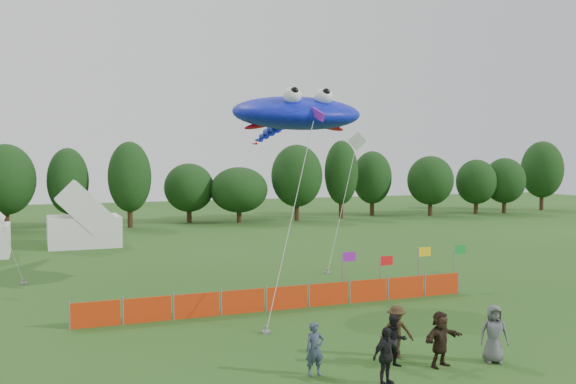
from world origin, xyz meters
name	(u,v)px	position (x,y,z in m)	size (l,w,h in m)	color
ground	(358,365)	(0.00, 0.00, 0.00)	(160.00, 160.00, 0.00)	#234C16
treeline	(155,183)	(1.61, 44.93, 4.18)	(104.57, 8.78, 8.36)	#382314
tent_right	(84,221)	(-6.01, 32.10, 1.86)	(5.22, 4.18, 3.69)	white
barrier_fence	(287,298)	(0.69, 7.86, 0.50)	(17.90, 0.06, 1.00)	red
flag_row	(403,264)	(7.20, 8.93, 1.42)	(6.73, 0.49, 2.21)	gray
spectator_a	(315,349)	(-1.67, -0.38, 0.81)	(0.59, 0.39, 1.62)	#313C51
spectator_b	(395,341)	(0.98, -0.59, 0.83)	(0.80, 0.63, 1.65)	black
spectator_c	(396,331)	(1.53, 0.23, 0.87)	(1.12, 0.64, 1.73)	#342615
spectator_d	(386,356)	(-0.10, -1.87, 0.85)	(0.99, 0.41, 1.69)	black
spectator_e	(494,334)	(4.18, -1.35, 0.93)	(0.91, 0.59, 1.86)	#545559
spectator_f	(440,339)	(2.33, -1.08, 0.88)	(1.63, 0.52, 1.76)	black
stingray_kite	(294,114)	(2.37, 11.18, 8.68)	(7.26, 14.67, 9.84)	#101FEA
small_kite_white	(350,174)	(8.79, 17.74, 5.58)	(4.60, 4.08, 8.27)	silver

